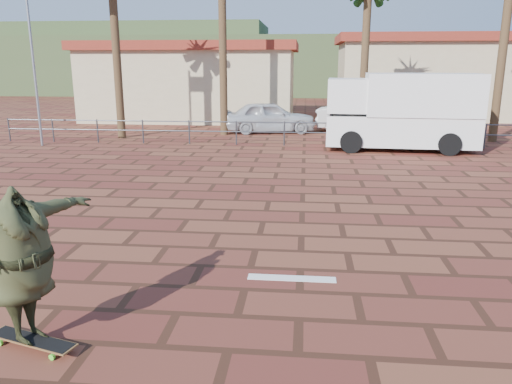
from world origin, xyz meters
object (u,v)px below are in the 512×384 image
longboard (33,340)px  skateboarder (23,266)px  car_silver (270,117)px  car_white (366,116)px  campervan (402,110)px

longboard → skateboarder: skateboarder is taller
car_silver → car_white: bearing=-93.4°
car_silver → car_white: (4.71, 0.50, 0.03)m
campervan → car_white: 5.12m
skateboarder → car_white: (6.16, 20.00, -0.27)m
longboard → campervan: 16.59m
longboard → car_white: (6.16, 20.00, 0.69)m
skateboarder → car_white: 20.93m
campervan → car_silver: 7.15m
campervan → car_white: bearing=102.4°
longboard → campervan: bearing=81.4°
skateboarder → car_white: bearing=4.8°
skateboarder → car_silver: 19.55m
longboard → car_silver: 19.56m
skateboarder → longboard: bearing=111.9°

